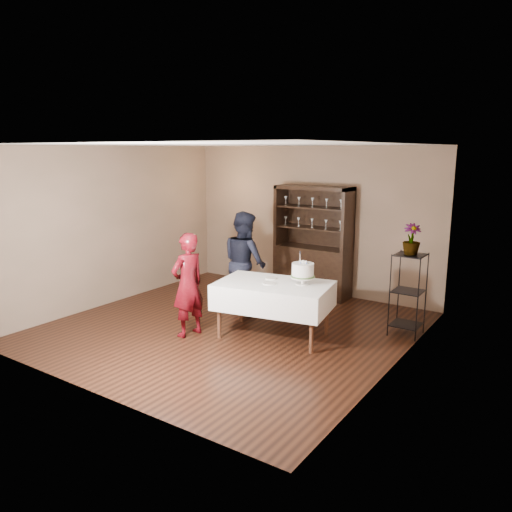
% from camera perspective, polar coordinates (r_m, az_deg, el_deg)
% --- Properties ---
extents(floor, '(5.00, 5.00, 0.00)m').
position_cam_1_polar(floor, '(7.62, -2.93, -8.16)').
color(floor, black).
rests_on(floor, ground).
extents(ceiling, '(5.00, 5.00, 0.00)m').
position_cam_1_polar(ceiling, '(7.15, -3.17, 12.60)').
color(ceiling, silver).
rests_on(ceiling, back_wall).
extents(back_wall, '(5.00, 0.02, 2.70)m').
position_cam_1_polar(back_wall, '(9.36, 6.22, 4.12)').
color(back_wall, brown).
rests_on(back_wall, floor).
extents(wall_left, '(0.02, 5.00, 2.70)m').
position_cam_1_polar(wall_left, '(8.98, -15.93, 3.39)').
color(wall_left, brown).
rests_on(wall_left, floor).
extents(wall_right, '(0.02, 5.00, 2.70)m').
position_cam_1_polar(wall_right, '(6.12, 16.00, -0.49)').
color(wall_right, brown).
rests_on(wall_right, floor).
extents(china_hutch, '(1.40, 0.48, 2.00)m').
position_cam_1_polar(china_hutch, '(9.17, 6.50, -0.40)').
color(china_hutch, black).
rests_on(china_hutch, floor).
extents(plant_etagere, '(0.42, 0.42, 1.20)m').
position_cam_1_polar(plant_etagere, '(7.46, 16.98, -3.86)').
color(plant_etagere, black).
rests_on(plant_etagere, floor).
extents(cake_table, '(1.73, 1.25, 0.79)m').
position_cam_1_polar(cake_table, '(7.09, 2.03, -4.55)').
color(cake_table, silver).
rests_on(cake_table, floor).
extents(woman, '(0.44, 0.60, 1.50)m').
position_cam_1_polar(woman, '(7.16, -7.79, -3.27)').
color(woman, '#3B050B').
rests_on(woman, floor).
extents(man, '(1.00, 0.92, 1.67)m').
position_cam_1_polar(man, '(8.16, -1.30, -0.67)').
color(man, black).
rests_on(man, floor).
extents(cake, '(0.34, 0.34, 0.47)m').
position_cam_1_polar(cake, '(6.95, 5.38, -1.73)').
color(cake, silver).
rests_on(cake, cake_table).
extents(plate_near, '(0.23, 0.23, 0.01)m').
position_cam_1_polar(plate_near, '(6.98, 1.53, -3.15)').
color(plate_near, silver).
rests_on(plate_near, cake_table).
extents(plate_far, '(0.23, 0.23, 0.01)m').
position_cam_1_polar(plate_far, '(7.26, 1.74, -2.55)').
color(plate_far, silver).
rests_on(plate_far, cake_table).
extents(potted_plant, '(0.34, 0.34, 0.44)m').
position_cam_1_polar(potted_plant, '(7.29, 17.36, 1.84)').
color(potted_plant, '#416631').
rests_on(potted_plant, plant_etagere).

